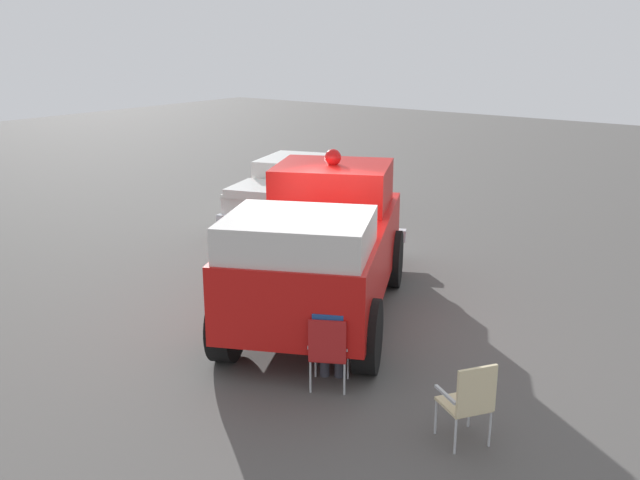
{
  "coord_description": "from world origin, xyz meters",
  "views": [
    {
      "loc": [
        -6.0,
        8.19,
        4.48
      ],
      "look_at": [
        0.49,
        -0.43,
        1.32
      ],
      "focal_mm": 39.88,
      "sensor_mm": 36.0,
      "label": 1
    }
  ],
  "objects_px": {
    "lawn_chair_near_truck": "(328,348)",
    "spectator_seated": "(330,336)",
    "lawn_chair_spare": "(334,224)",
    "lawn_chair_by_car": "(470,398)",
    "classic_hot_rod": "(290,188)",
    "vintage_fire_truck": "(323,243)"
  },
  "relations": [
    {
      "from": "lawn_chair_by_car",
      "to": "spectator_seated",
      "type": "height_order",
      "value": "spectator_seated"
    },
    {
      "from": "lawn_chair_near_truck",
      "to": "spectator_seated",
      "type": "height_order",
      "value": "spectator_seated"
    },
    {
      "from": "vintage_fire_truck",
      "to": "lawn_chair_spare",
      "type": "bearing_deg",
      "value": -57.21
    },
    {
      "from": "vintage_fire_truck",
      "to": "classic_hot_rod",
      "type": "bearing_deg",
      "value": -46.01
    },
    {
      "from": "lawn_chair_near_truck",
      "to": "lawn_chair_spare",
      "type": "bearing_deg",
      "value": -54.81
    },
    {
      "from": "vintage_fire_truck",
      "to": "lawn_chair_spare",
      "type": "relative_size",
      "value": 6.18
    },
    {
      "from": "lawn_chair_near_truck",
      "to": "lawn_chair_by_car",
      "type": "distance_m",
      "value": 2.02
    },
    {
      "from": "classic_hot_rod",
      "to": "lawn_chair_spare",
      "type": "xyz_separation_m",
      "value": [
        -2.57,
        1.68,
        -0.16
      ]
    },
    {
      "from": "lawn_chair_by_car",
      "to": "lawn_chair_spare",
      "type": "bearing_deg",
      "value": -42.69
    },
    {
      "from": "spectator_seated",
      "to": "vintage_fire_truck",
      "type": "bearing_deg",
      "value": -51.23
    },
    {
      "from": "classic_hot_rod",
      "to": "lawn_chair_spare",
      "type": "height_order",
      "value": "classic_hot_rod"
    },
    {
      "from": "lawn_chair_by_car",
      "to": "spectator_seated",
      "type": "bearing_deg",
      "value": -5.94
    },
    {
      "from": "vintage_fire_truck",
      "to": "spectator_seated",
      "type": "height_order",
      "value": "vintage_fire_truck"
    },
    {
      "from": "lawn_chair_near_truck",
      "to": "spectator_seated",
      "type": "bearing_deg",
      "value": -60.07
    },
    {
      "from": "vintage_fire_truck",
      "to": "lawn_chair_by_car",
      "type": "distance_m",
      "value": 4.33
    },
    {
      "from": "lawn_chair_near_truck",
      "to": "lawn_chair_by_car",
      "type": "height_order",
      "value": "same"
    },
    {
      "from": "vintage_fire_truck",
      "to": "spectator_seated",
      "type": "distance_m",
      "value": 2.6
    },
    {
      "from": "lawn_chair_near_truck",
      "to": "spectator_seated",
      "type": "relative_size",
      "value": 0.79
    },
    {
      "from": "lawn_chair_near_truck",
      "to": "spectator_seated",
      "type": "xyz_separation_m",
      "value": [
        0.07,
        -0.11,
        0.11
      ]
    },
    {
      "from": "classic_hot_rod",
      "to": "lawn_chair_spare",
      "type": "bearing_deg",
      "value": 146.77
    },
    {
      "from": "lawn_chair_near_truck",
      "to": "vintage_fire_truck",
      "type": "bearing_deg",
      "value": -51.66
    },
    {
      "from": "spectator_seated",
      "to": "lawn_chair_spare",
      "type": "bearing_deg",
      "value": -54.69
    }
  ]
}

